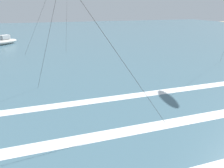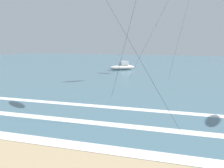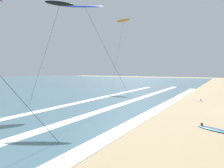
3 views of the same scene
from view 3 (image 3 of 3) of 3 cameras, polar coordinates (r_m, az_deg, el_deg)
wave_foam_shoreline at (r=19.03m, az=13.86°, el=-6.43°), size 40.81×1.07×0.01m
wave_foam_mid_break at (r=20.11m, az=2.79°, el=-5.75°), size 46.84×0.89×0.01m
wave_foam_outer_break at (r=22.28m, az=-7.40°, el=-4.82°), size 41.41×0.88×0.01m
surfboard_foreground_flat at (r=24.77m, az=23.20°, el=-4.14°), size 2.09×1.64×0.25m
surfboard_left_pile at (r=13.05m, az=27.43°, el=-11.48°), size 1.42×2.16×0.25m
kite_blue_high_right at (r=19.14m, az=-7.77°, el=20.94°), size 7.10×3.52×9.27m
kite_black_mid_center at (r=24.03m, az=-14.63°, el=21.21°), size 4.69×2.68×10.85m
kite_orange_far_right at (r=39.34m, az=3.27°, el=17.58°), size 1.20×4.29×12.93m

